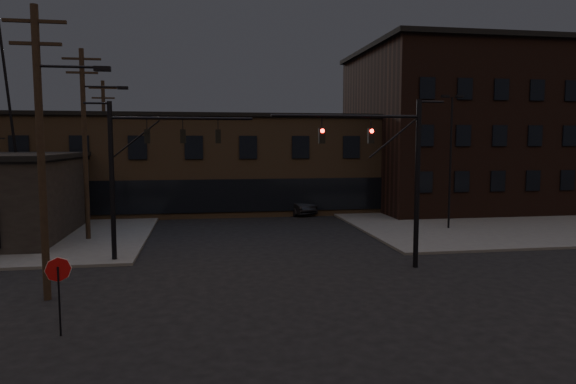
# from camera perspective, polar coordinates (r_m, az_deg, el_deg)

# --- Properties ---
(ground) EXTENTS (140.00, 140.00, 0.00)m
(ground) POSITION_cam_1_polar(r_m,az_deg,el_deg) (19.71, 1.41, -12.21)
(ground) COLOR black
(ground) RESTS_ON ground
(sidewalk_ne) EXTENTS (30.00, 30.00, 0.15)m
(sidewalk_ne) POSITION_cam_1_polar(r_m,az_deg,el_deg) (48.19, 22.66, -1.93)
(sidewalk_ne) COLOR #474744
(sidewalk_ne) RESTS_ON ground
(building_row) EXTENTS (40.00, 12.00, 8.00)m
(building_row) POSITION_cam_1_polar(r_m,az_deg,el_deg) (46.60, -5.09, 3.08)
(building_row) COLOR #4F3D2A
(building_row) RESTS_ON ground
(building_right) EXTENTS (22.00, 16.00, 14.00)m
(building_right) POSITION_cam_1_polar(r_m,az_deg,el_deg) (51.25, 20.57, 6.33)
(building_right) COLOR black
(building_right) RESTS_ON ground
(traffic_signal_near) EXTENTS (7.12, 0.24, 8.00)m
(traffic_signal_near) POSITION_cam_1_polar(r_m,az_deg,el_deg) (24.62, 11.78, 2.93)
(traffic_signal_near) COLOR black
(traffic_signal_near) RESTS_ON ground
(traffic_signal_far) EXTENTS (7.12, 0.24, 8.00)m
(traffic_signal_far) POSITION_cam_1_polar(r_m,az_deg,el_deg) (26.63, -16.31, 3.19)
(traffic_signal_far) COLOR black
(traffic_signal_far) RESTS_ON ground
(stop_sign) EXTENTS (0.72, 0.33, 2.48)m
(stop_sign) POSITION_cam_1_polar(r_m,az_deg,el_deg) (17.53, -24.15, -8.70)
(stop_sign) COLOR black
(stop_sign) RESTS_ON ground
(utility_pole_near) EXTENTS (3.70, 0.28, 11.00)m
(utility_pole_near) POSITION_cam_1_polar(r_m,az_deg,el_deg) (21.25, -25.63, 4.62)
(utility_pole_near) COLOR black
(utility_pole_near) RESTS_ON ground
(utility_pole_mid) EXTENTS (3.70, 0.28, 11.50)m
(utility_pole_mid) POSITION_cam_1_polar(r_m,az_deg,el_deg) (33.15, -21.55, 5.38)
(utility_pole_mid) COLOR black
(utility_pole_mid) RESTS_ON ground
(utility_pole_far) EXTENTS (2.20, 0.28, 11.00)m
(utility_pole_far) POSITION_cam_1_polar(r_m,az_deg,el_deg) (45.13, -19.69, 4.97)
(utility_pole_far) COLOR black
(utility_pole_far) RESTS_ON ground
(lot_light_a) EXTENTS (1.50, 0.28, 9.14)m
(lot_light_a) POSITION_cam_1_polar(r_m,az_deg,el_deg) (36.41, 17.64, 4.53)
(lot_light_a) COLOR black
(lot_light_a) RESTS_ON ground
(lot_light_b) EXTENTS (1.50, 0.28, 9.14)m
(lot_light_b) POSITION_cam_1_polar(r_m,az_deg,el_deg) (43.69, 21.68, 4.53)
(lot_light_b) COLOR black
(lot_light_b) RESTS_ON ground
(parked_car_lot_a) EXTENTS (4.39, 3.05, 1.39)m
(parked_car_lot_a) POSITION_cam_1_polar(r_m,az_deg,el_deg) (44.17, 16.91, -1.38)
(parked_car_lot_a) COLOR black
(parked_car_lot_a) RESTS_ON sidewalk_ne
(parked_car_lot_b) EXTENTS (4.39, 2.07, 1.24)m
(parked_car_lot_b) POSITION_cam_1_polar(r_m,az_deg,el_deg) (43.93, 21.06, -1.65)
(parked_car_lot_b) COLOR #BDBCBF
(parked_car_lot_b) RESTS_ON sidewalk_ne
(car_crossing) EXTENTS (3.63, 5.25, 1.64)m
(car_crossing) POSITION_cam_1_polar(r_m,az_deg,el_deg) (43.00, 0.46, -1.36)
(car_crossing) COLOR black
(car_crossing) RESTS_ON ground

